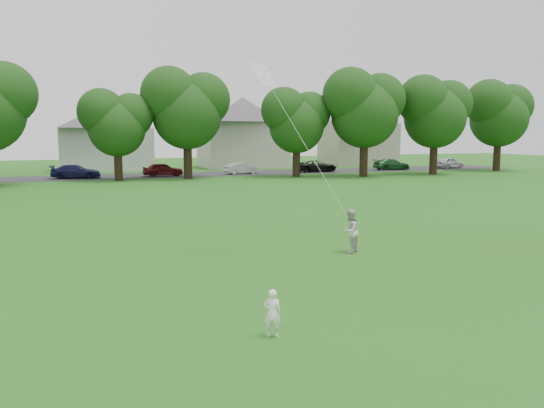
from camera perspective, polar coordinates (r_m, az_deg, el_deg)
name	(u,v)px	position (r m, az deg, el deg)	size (l,w,h in m)	color
ground	(271,328)	(11.25, -0.13, -13.15)	(160.00, 160.00, 0.00)	#285D15
street	(113,177)	(52.14, -16.69, 2.83)	(90.00, 7.00, 0.01)	#2D2D30
toddler	(272,313)	(10.63, 0.04, -11.65)	(0.35, 0.23, 0.97)	white
older_boy	(350,231)	(18.02, 8.38, -2.89)	(0.72, 0.56, 1.48)	beige
kite	(308,150)	(17.42, 3.90, 5.81)	(1.95, 0.89, 5.60)	silver
tree_row	(155,102)	(45.98, -12.46, 10.64)	(84.37, 9.76, 11.63)	black
parked_cars	(171,169)	(51.75, -10.81, 3.67)	(71.81, 2.34, 1.29)	black
house_row	(119,126)	(62.08, -16.17, 8.02)	(76.49, 14.20, 9.90)	silver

